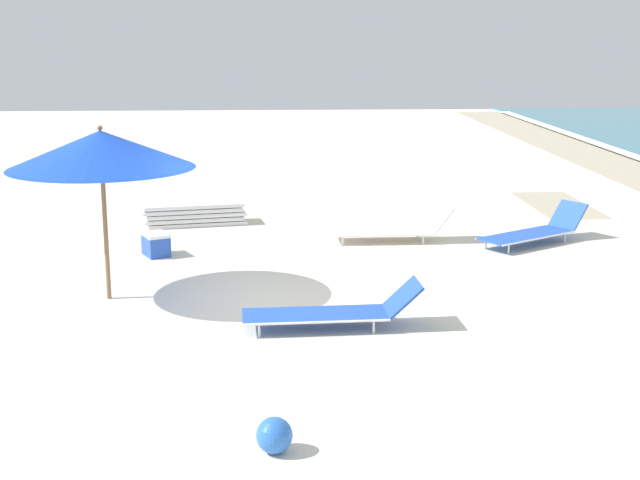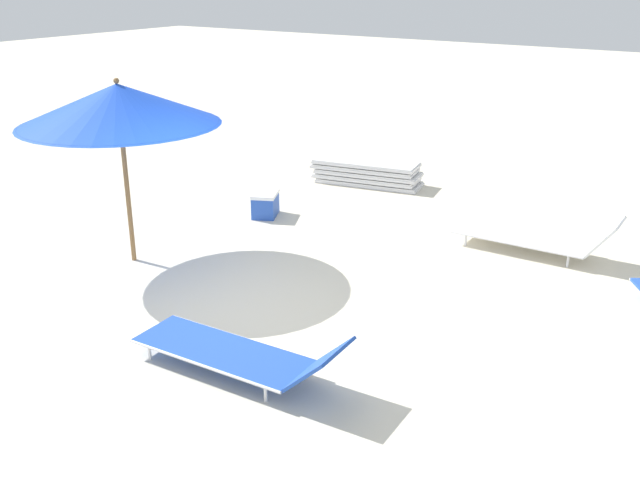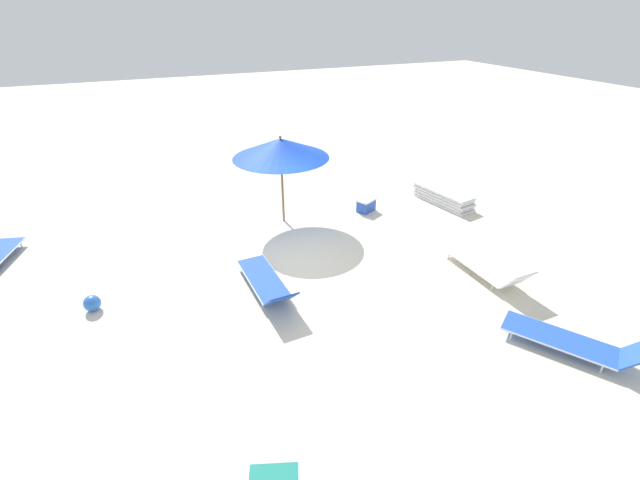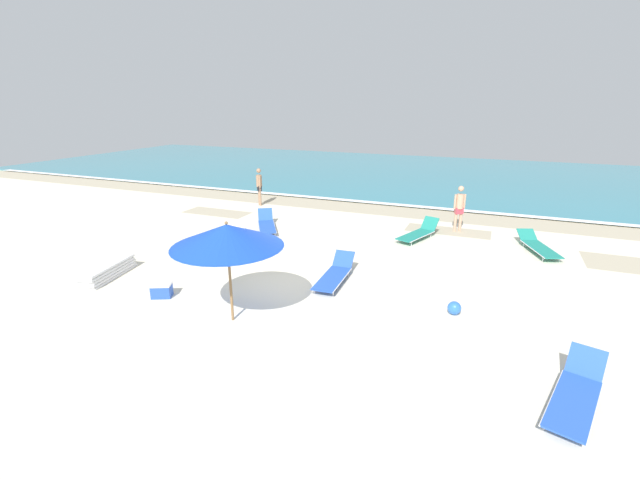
{
  "view_description": "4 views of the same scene",
  "coord_description": "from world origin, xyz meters",
  "views": [
    {
      "loc": [
        11.12,
        -0.03,
        3.52
      ],
      "look_at": [
        0.24,
        0.56,
        0.96
      ],
      "focal_mm": 50.0,
      "sensor_mm": 36.0,
      "label": 1
    },
    {
      "loc": [
        5.24,
        4.5,
        3.56
      ],
      "look_at": [
        -0.74,
        0.52,
        0.81
      ],
      "focal_mm": 40.0,
      "sensor_mm": 36.0,
      "label": 2
    },
    {
      "loc": [
        2.68,
        7.72,
        5.2
      ],
      "look_at": [
        -0.42,
        0.54,
        0.85
      ],
      "focal_mm": 24.0,
      "sensor_mm": 36.0,
      "label": 3
    },
    {
      "loc": [
        4.62,
        -9.57,
        4.76
      ],
      "look_at": [
        0.12,
        1.33,
        0.93
      ],
      "focal_mm": 24.0,
      "sensor_mm": 36.0,
      "label": 4
    }
  ],
  "objects": [
    {
      "name": "ground_plane",
      "position": [
        0.0,
        0.01,
        -0.08
      ],
      "size": [
        60.0,
        60.0,
        0.16
      ],
      "color": "beige"
    },
    {
      "name": "sun_lounger_near_water_left",
      "position": [
        -3.39,
        4.41,
        0.22
      ],
      "size": [
        1.65,
        2.12,
        0.62
      ],
      "rotation": [
        0.0,
        0.0,
        0.57
      ],
      "color": "blue",
      "rests_on": "ground_plane"
    },
    {
      "name": "beach_ball",
      "position": [
        4.1,
        -0.04,
        0.16
      ],
      "size": [
        0.32,
        0.32,
        0.32
      ],
      "color": "blue",
      "rests_on": "ground_plane"
    },
    {
      "name": "lounger_stack",
      "position": [
        -5.25,
        -1.49,
        0.21
      ],
      "size": [
        0.96,
        2.01,
        0.41
      ],
      "rotation": [
        0.0,
        0.0,
        0.19
      ],
      "color": "white",
      "rests_on": "ground_plane"
    },
    {
      "name": "cooler_box",
      "position": [
        -2.9,
        -1.91,
        0.19
      ],
      "size": [
        0.6,
        0.53,
        0.37
      ],
      "rotation": [
        0.0,
        0.0,
        3.59
      ],
      "color": "blue",
      "rests_on": "ground_plane"
    },
    {
      "name": "sun_lounger_under_umbrella",
      "position": [
        -3.68,
        2.04,
        0.22
      ],
      "size": [
        0.66,
        2.1,
        0.63
      ],
      "rotation": [
        0.0,
        0.0,
        0.01
      ],
      "color": "white",
      "rests_on": "ground_plane"
    },
    {
      "name": "sun_lounger_mid_beach_solo",
      "position": [
        0.83,
        0.69,
        0.21
      ],
      "size": [
        0.71,
        2.19,
        0.56
      ],
      "rotation": [
        0.0,
        0.0,
        0.05
      ],
      "color": "blue",
      "rests_on": "ground_plane"
    },
    {
      "name": "beach_umbrella",
      "position": [
        -0.55,
        -2.26,
        2.02
      ],
      "size": [
        2.45,
        2.45,
        2.34
      ],
      "color": "olive",
      "rests_on": "ground_plane"
    }
  ]
}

